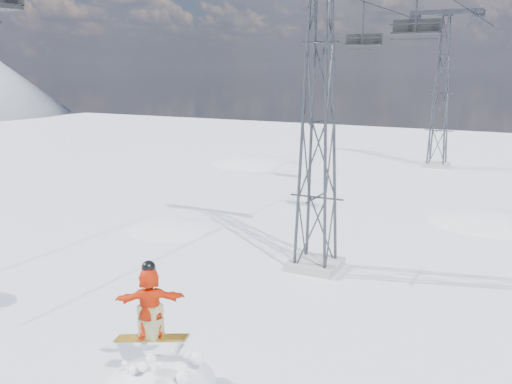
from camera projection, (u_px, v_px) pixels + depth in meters
ground at (174, 358)px, 14.87m from camera, size 120.00×120.00×0.00m
snow_terrain at (306, 331)px, 37.51m from camera, size 39.00×37.00×22.00m
lift_tower_near at (318, 123)px, 20.28m from camera, size 5.20×1.80×11.43m
lift_tower_far at (441, 94)px, 41.99m from camera, size 5.20×1.80×11.43m
lift_chair_mid at (416, 28)px, 22.74m from camera, size 1.92×0.55×2.38m
lift_chair_far at (363, 41)px, 31.17m from camera, size 2.05×0.59×2.55m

